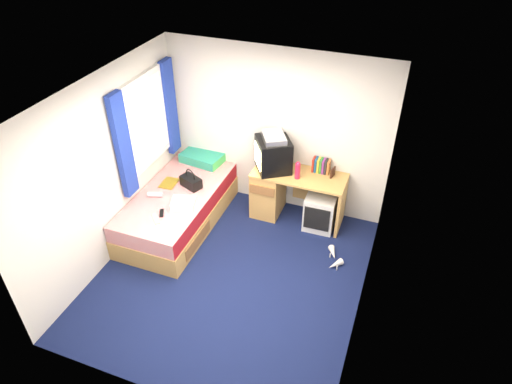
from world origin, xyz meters
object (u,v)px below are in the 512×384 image
at_px(storage_cube, 320,211).
at_px(aerosol_can, 291,164).
at_px(bed, 178,208).
at_px(pink_water_bottle, 298,171).
at_px(water_bottle, 155,194).
at_px(magazine, 169,183).
at_px(colour_swatch_fan, 155,219).
at_px(towel, 183,204).
at_px(crt_tv, 273,154).
at_px(desk, 280,190).
at_px(vcr, 274,137).
at_px(pillow, 202,157).
at_px(handbag, 191,182).
at_px(picture_frame, 333,172).
at_px(white_heels, 334,259).
at_px(remote_control, 162,213).

xyz_separation_m(storage_cube, aerosol_can, (-0.51, 0.16, 0.59)).
height_order(bed, pink_water_bottle, pink_water_bottle).
bearing_deg(water_bottle, aerosol_can, 31.41).
xyz_separation_m(magazine, colour_swatch_fan, (0.23, -0.77, -0.00)).
bearing_deg(water_bottle, towel, -8.73).
distance_m(storage_cube, magazine, 2.18).
xyz_separation_m(storage_cube, crt_tv, (-0.75, 0.09, 0.72)).
height_order(desk, colour_swatch_fan, desk).
distance_m(crt_tv, aerosol_can, 0.29).
bearing_deg(pink_water_bottle, aerosol_can, 129.95).
xyz_separation_m(vcr, aerosol_can, (0.24, 0.07, -0.41)).
bearing_deg(crt_tv, pillow, -129.22).
height_order(crt_tv, vcr, vcr).
relative_size(crt_tv, water_bottle, 3.13).
relative_size(pink_water_bottle, handbag, 0.66).
relative_size(crt_tv, pink_water_bottle, 2.75).
xyz_separation_m(bed, desk, (1.27, 0.74, 0.14)).
distance_m(picture_frame, handbag, 1.97).
height_order(towel, water_bottle, towel).
xyz_separation_m(pink_water_bottle, towel, (-1.29, -0.88, -0.27)).
bearing_deg(colour_swatch_fan, pink_water_bottle, 39.30).
height_order(pillow, storage_cube, pillow).
bearing_deg(aerosol_can, handbag, -154.65).
bearing_deg(bed, aerosol_can, 30.07).
distance_m(crt_tv, pink_water_bottle, 0.42).
bearing_deg(towel, desk, 43.97).
bearing_deg(white_heels, pillow, 159.38).
height_order(pillow, water_bottle, pillow).
distance_m(handbag, magazine, 0.34).
xyz_separation_m(desk, remote_control, (-1.23, -1.22, 0.14)).
bearing_deg(desk, water_bottle, -148.48).
bearing_deg(magazine, pillow, 75.44).
height_order(bed, water_bottle, water_bottle).
height_order(picture_frame, towel, picture_frame).
relative_size(picture_frame, aerosol_can, 0.74).
distance_m(handbag, water_bottle, 0.52).
height_order(storage_cube, water_bottle, water_bottle).
distance_m(crt_tv, water_bottle, 1.70).
xyz_separation_m(vcr, handbag, (-1.03, -0.53, -0.63)).
relative_size(handbag, magazine, 1.23).
relative_size(vcr, water_bottle, 2.00).
bearing_deg(colour_swatch_fan, bed, 92.87).
bearing_deg(towel, storage_cube, 28.48).
relative_size(desk, vcr, 3.25).
height_order(handbag, magazine, handbag).
xyz_separation_m(crt_tv, pink_water_bottle, (0.39, -0.11, -0.12)).
distance_m(pillow, desk, 1.31).
xyz_separation_m(crt_tv, remote_control, (-1.11, -1.22, -0.43)).
bearing_deg(storage_cube, handbag, -167.72).
distance_m(pillow, handbag, 0.68).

